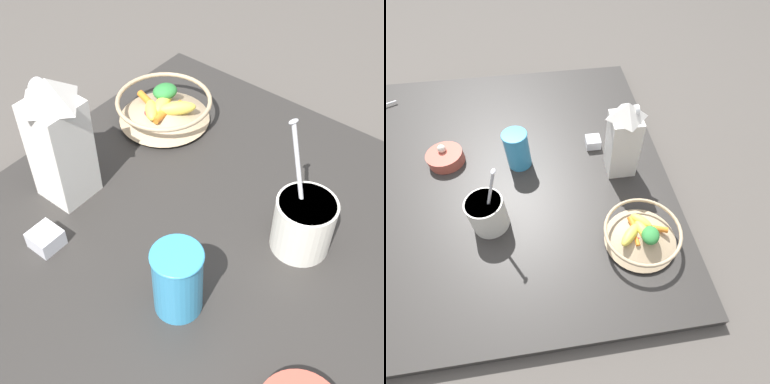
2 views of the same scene
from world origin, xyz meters
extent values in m
plane|color=#4C4742|center=(0.00, 0.00, 0.00)|extent=(6.00, 6.00, 0.00)
cube|color=#2D2B28|center=(0.00, 0.00, 0.02)|extent=(1.18, 1.18, 0.03)
cylinder|color=tan|center=(-0.34, -0.43, 0.04)|extent=(0.11, 0.11, 0.01)
cone|color=tan|center=(-0.34, -0.43, 0.07)|extent=(0.21, 0.21, 0.05)
torus|color=tan|center=(-0.34, -0.43, 0.09)|extent=(0.22, 0.22, 0.01)
ellipsoid|color=#EFD64C|center=(-0.31, -0.44, 0.09)|extent=(0.07, 0.07, 0.03)
ellipsoid|color=#EFD64C|center=(-0.34, -0.43, 0.09)|extent=(0.08, 0.05, 0.03)
ellipsoid|color=#EFD64C|center=(-0.35, -0.39, 0.09)|extent=(0.08, 0.08, 0.03)
cylinder|color=orange|center=(-0.35, -0.41, 0.08)|extent=(0.05, 0.01, 0.01)
cylinder|color=orange|center=(-0.31, -0.41, 0.08)|extent=(0.05, 0.02, 0.02)
cylinder|color=orange|center=(-0.33, -0.48, 0.08)|extent=(0.03, 0.06, 0.02)
sphere|color=red|center=(-0.30, -0.44, 0.08)|extent=(0.01, 0.01, 0.01)
sphere|color=red|center=(-0.33, -0.40, 0.08)|extent=(0.02, 0.02, 0.02)
sphere|color=red|center=(-0.36, -0.42, 0.08)|extent=(0.01, 0.01, 0.01)
sphere|color=red|center=(-0.34, -0.42, 0.08)|extent=(0.02, 0.02, 0.02)
sphere|color=red|center=(-0.32, -0.43, 0.08)|extent=(0.02, 0.02, 0.02)
ellipsoid|color=#2D7F38|center=(-0.36, -0.44, 0.10)|extent=(0.07, 0.07, 0.03)
cube|color=silver|center=(-0.05, -0.43, 0.14)|extent=(0.09, 0.09, 0.22)
pyramid|color=silver|center=(-0.05, -0.43, 0.28)|extent=(0.09, 0.09, 0.05)
cylinder|color=white|center=(-0.05, -0.46, 0.28)|extent=(0.03, 0.01, 0.03)
cylinder|color=silver|center=(-0.22, 0.00, 0.09)|extent=(0.11, 0.11, 0.11)
cylinder|color=white|center=(-0.22, 0.00, 0.14)|extent=(0.10, 0.10, 0.02)
cylinder|color=silver|center=(-0.23, -0.03, 0.19)|extent=(0.03, 0.07, 0.19)
ellipsoid|color=silver|center=(-0.24, -0.06, 0.28)|extent=(0.02, 0.02, 0.01)
cylinder|color=#3893C6|center=(0.02, -0.09, 0.10)|extent=(0.08, 0.08, 0.14)
torus|color=#3893C6|center=(0.02, -0.09, 0.17)|extent=(0.09, 0.09, 0.01)
cube|color=silver|center=(0.07, -0.36, 0.05)|extent=(0.05, 0.05, 0.03)
cube|color=brown|center=(0.07, -0.36, 0.05)|extent=(0.04, 0.04, 0.02)
camera|label=1|loc=(0.39, 0.23, 0.81)|focal=50.00mm
camera|label=2|loc=(-0.73, -0.19, 0.82)|focal=28.00mm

